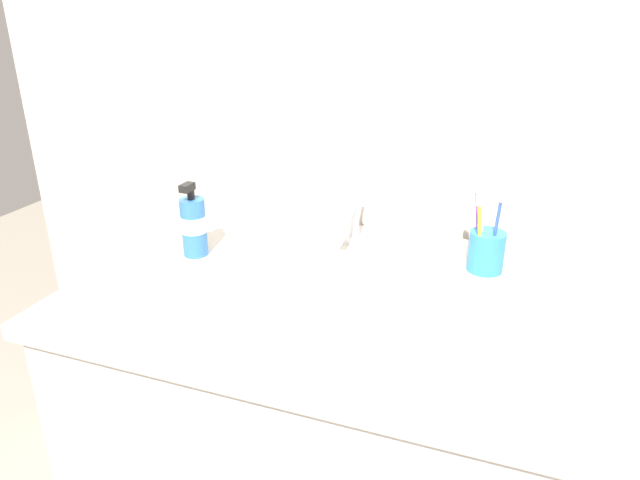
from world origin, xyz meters
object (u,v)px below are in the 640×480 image
Objects in this scene: toothbrush_yellow at (479,228)px; toothbrush_purple at (477,218)px; faucet at (352,216)px; toothbrush_blue at (496,226)px; toothbrush_white at (482,221)px; toothbrush_cup at (486,251)px; soap_dispenser at (194,225)px.

toothbrush_purple is (-0.01, 0.04, 0.00)m from toothbrush_yellow.
faucet is 0.33m from toothbrush_blue.
toothbrush_purple is (-0.04, 0.03, -0.00)m from toothbrush_blue.
faucet is at bearing 172.36° from toothbrush_white.
faucet reaches higher than toothbrush_cup.
faucet is at bearing 174.49° from toothbrush_purple.
toothbrush_blue reaches higher than faucet.
toothbrush_cup is 0.48× the size of toothbrush_blue.
toothbrush_yellow is at bearing -120.18° from toothbrush_cup.
toothbrush_white is (-0.02, 0.00, 0.06)m from toothbrush_cup.
toothbrush_yellow is 0.97× the size of toothbrush_purple.
toothbrush_cup is at bearing 133.42° from toothbrush_blue.
toothbrush_white is 1.05× the size of soap_dispenser.
faucet is at bearing 166.03° from toothbrush_yellow.
faucet is 0.30m from toothbrush_yellow.
toothbrush_cup is 0.07m from toothbrush_purple.
toothbrush_cup is 0.48× the size of toothbrush_purple.
toothbrush_blue and toothbrush_purple have the same top height.
faucet is 0.30m from toothbrush_white.
faucet is 0.28m from toothbrush_purple.
toothbrush_white reaches higher than faucet.
toothbrush_blue is (0.03, 0.01, 0.00)m from toothbrush_yellow.
toothbrush_purple reaches higher than faucet.
toothbrush_cup is 0.51× the size of soap_dispenser.
faucet is 0.31m from toothbrush_cup.
toothbrush_purple is at bearing 148.80° from toothbrush_cup.
toothbrush_cup is at bearing 12.90° from soap_dispenser.
toothbrush_blue is at bearing -10.25° from faucet.
toothbrush_purple is at bearing 142.57° from toothbrush_blue.
toothbrush_blue is (0.01, -0.02, 0.06)m from toothbrush_cup.
toothbrush_blue is 0.04m from toothbrush_white.
soap_dispenser is at bearing -166.41° from toothbrush_white.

